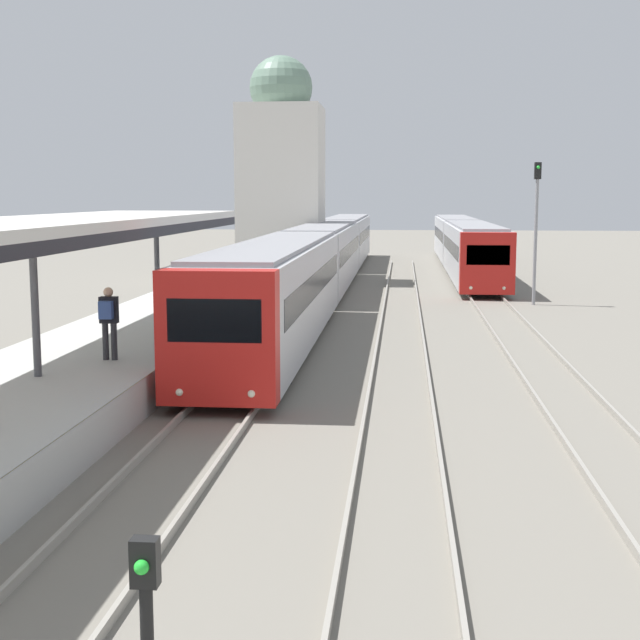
{
  "coord_description": "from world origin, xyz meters",
  "views": [
    {
      "loc": [
        3.8,
        -2.05,
        4.59
      ],
      "look_at": [
        1.89,
        18.6,
        1.7
      ],
      "focal_mm": 50.0,
      "sensor_mm": 36.0,
      "label": 1
    }
  ],
  "objects_px": {
    "person_on_platform": "(109,317)",
    "train_far": "(463,243)",
    "train_near": "(325,254)",
    "signal_mast_far": "(536,218)"
  },
  "relations": [
    {
      "from": "train_near",
      "to": "signal_mast_far",
      "type": "height_order",
      "value": "signal_mast_far"
    },
    {
      "from": "train_far",
      "to": "signal_mast_far",
      "type": "height_order",
      "value": "signal_mast_far"
    },
    {
      "from": "person_on_platform",
      "to": "train_near",
      "type": "bearing_deg",
      "value": 83.37
    },
    {
      "from": "person_on_platform",
      "to": "train_far",
      "type": "xyz_separation_m",
      "value": [
        10.38,
        36.38,
        -0.14
      ]
    },
    {
      "from": "person_on_platform",
      "to": "train_near",
      "type": "relative_size",
      "value": 0.03
    },
    {
      "from": "train_far",
      "to": "signal_mast_far",
      "type": "distance_m",
      "value": 17.77
    },
    {
      "from": "train_far",
      "to": "signal_mast_far",
      "type": "xyz_separation_m",
      "value": [
        1.83,
        -17.57,
        1.96
      ]
    },
    {
      "from": "train_far",
      "to": "signal_mast_far",
      "type": "relative_size",
      "value": 5.43
    },
    {
      "from": "signal_mast_far",
      "to": "train_near",
      "type": "bearing_deg",
      "value": 149.99
    },
    {
      "from": "train_near",
      "to": "signal_mast_far",
      "type": "relative_size",
      "value": 8.69
    }
  ]
}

